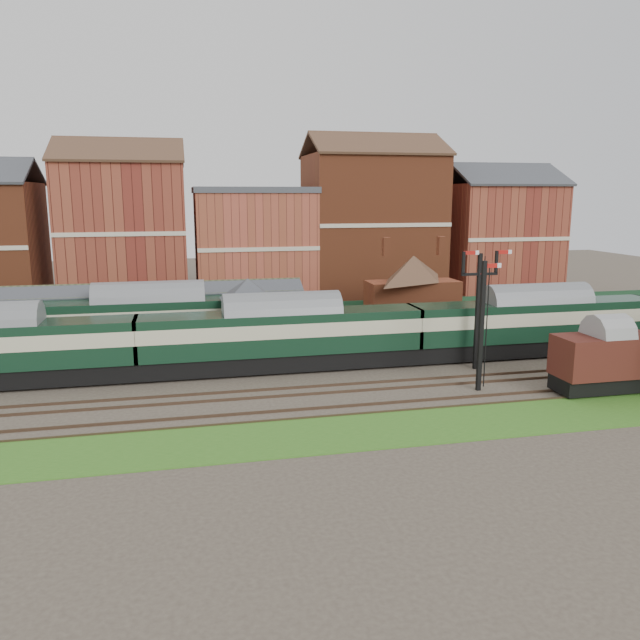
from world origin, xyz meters
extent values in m
plane|color=#473D33|center=(0.00, 0.00, 0.00)|extent=(160.00, 160.00, 0.00)
cube|color=#2D6619|center=(0.00, 16.00, 0.03)|extent=(90.00, 4.50, 0.06)
cube|color=#2D6619|center=(0.00, -12.00, 0.03)|extent=(90.00, 5.00, 0.06)
cube|color=#193823|center=(0.00, 18.00, 0.75)|extent=(90.00, 0.12, 1.50)
cube|color=#2D2D2D|center=(-5.00, 9.75, 0.50)|extent=(55.00, 3.40, 1.00)
cube|color=#606E4E|center=(-3.00, 3.25, 1.20)|extent=(3.40, 3.20, 2.40)
cube|color=#3F482D|center=(-3.00, 3.25, 3.40)|extent=(3.60, 3.40, 2.00)
pyramid|color=#383A3F|center=(-3.00, 3.25, 5.20)|extent=(5.40, 5.40, 1.60)
cube|color=maroon|center=(5.00, 3.25, 1.10)|extent=(3.00, 2.40, 2.20)
cube|color=#4C3323|center=(5.00, 2.60, 2.55)|extent=(3.20, 1.34, 0.79)
cube|color=#4C3323|center=(5.00, 3.90, 2.55)|extent=(3.20, 1.34, 0.79)
cube|color=brown|center=(12.00, 9.75, 2.75)|extent=(8.00, 3.00, 3.50)
pyramid|color=#4C3323|center=(12.00, 9.75, 5.60)|extent=(8.10, 8.10, 2.20)
cube|color=brown|center=(9.50, 9.75, 6.10)|extent=(0.60, 0.60, 1.60)
cube|color=brown|center=(14.50, 9.75, 6.10)|extent=(0.60, 0.60, 1.60)
cube|color=#3F482D|center=(0.00, 11.05, 2.70)|extent=(0.22, 0.22, 3.40)
cube|color=#383A3F|center=(-11.00, 8.80, 4.60)|extent=(26.00, 1.99, 0.90)
cube|color=#383A3F|center=(-11.00, 10.70, 4.60)|extent=(26.00, 1.99, 0.90)
cube|color=#3F482D|center=(-11.00, 9.75, 4.98)|extent=(26.00, 0.20, 0.20)
cube|color=black|center=(12.00, -2.50, 4.00)|extent=(0.25, 0.25, 8.00)
cube|color=black|center=(12.00, -2.50, 6.60)|extent=(2.60, 0.18, 0.18)
cube|color=#B2140F|center=(11.35, -2.50, 8.05)|extent=(1.10, 0.08, 0.25)
cube|color=#B2140F|center=(13.75, -2.50, 8.05)|extent=(1.10, 0.08, 0.25)
cube|color=black|center=(10.00, -7.00, 4.00)|extent=(0.25, 0.25, 8.00)
cube|color=#B2140F|center=(10.55, -7.00, 7.70)|extent=(1.10, 0.08, 0.25)
cube|color=maroon|center=(-13.00, 25.00, 7.50)|extent=(12.00, 10.00, 15.00)
cube|color=#A14634|center=(0.00, 25.00, 6.00)|extent=(12.00, 10.00, 12.00)
cube|color=brown|center=(13.00, 25.00, 8.00)|extent=(14.00, 10.00, 16.00)
cube|color=maroon|center=(28.00, 25.00, 6.50)|extent=(12.00, 10.00, 13.00)
cube|color=black|center=(-1.09, 0.00, 0.74)|extent=(19.04, 2.67, 1.16)
cube|color=black|center=(-1.09, 0.00, 2.70)|extent=(19.04, 2.96, 2.75)
cube|color=beige|center=(-1.09, 0.00, 3.03)|extent=(19.06, 3.00, 0.95)
cube|color=slate|center=(-1.09, 0.00, 4.23)|extent=(19.04, 2.96, 0.63)
cube|color=black|center=(17.96, 0.00, 0.74)|extent=(19.04, 2.67, 1.16)
cube|color=black|center=(17.96, 0.00, 2.70)|extent=(19.04, 2.96, 2.75)
cube|color=beige|center=(17.96, 0.00, 3.03)|extent=(19.06, 3.00, 0.95)
cube|color=slate|center=(17.96, 0.00, 4.23)|extent=(19.04, 2.96, 0.63)
cube|color=black|center=(-10.01, 6.50, 0.76)|extent=(19.48, 2.73, 1.19)
cube|color=black|center=(-10.01, 6.50, 2.76)|extent=(19.48, 3.03, 2.81)
cube|color=beige|center=(-10.01, 6.50, 3.10)|extent=(19.50, 3.07, 0.97)
cube|color=slate|center=(-10.01, 6.50, 4.33)|extent=(19.48, 3.03, 0.65)
cube|color=black|center=(17.26, -9.00, 0.62)|extent=(6.14, 2.26, 0.92)
cube|color=#491D14|center=(17.26, -9.00, 2.31)|extent=(6.14, 2.66, 2.46)
cube|color=gray|center=(17.26, -9.00, 3.66)|extent=(6.14, 2.66, 0.45)
camera|label=1|loc=(-7.57, -40.85, 11.84)|focal=35.00mm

